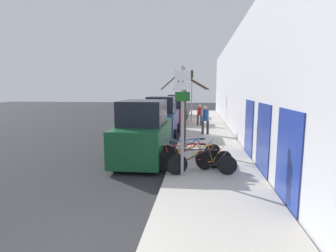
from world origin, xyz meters
name	(u,v)px	position (x,y,z in m)	size (l,w,h in m)	color
ground_plane	(164,139)	(0.00, 11.20, 0.00)	(80.00, 80.00, 0.00)	#28282B
sidewalk_curb	(206,131)	(2.60, 14.00, 0.07)	(3.20, 32.00, 0.15)	#ADA89E
building_facade	(234,85)	(4.35, 13.92, 3.23)	(0.23, 32.00, 6.50)	#BCBCC1
signpost	(182,116)	(1.55, 4.18, 2.12)	(0.52, 0.12, 3.53)	#939399
bicycle_0	(201,163)	(2.16, 4.34, 0.53)	(2.37, 0.44, 0.89)	black
bicycle_1	(201,161)	(2.17, 4.54, 0.56)	(2.19, 0.99, 0.96)	black
bicycle_2	(190,158)	(1.80, 4.82, 0.55)	(2.38, 0.81, 0.95)	black
bicycle_3	(185,155)	(1.58, 5.27, 0.54)	(1.97, 1.17, 0.93)	black
bicycle_4	(192,153)	(1.82, 5.59, 0.56)	(2.25, 1.00, 0.98)	black
parked_car_0	(144,133)	(-0.20, 6.56, 1.12)	(2.13, 4.70, 2.50)	#144728
parked_car_1	(162,118)	(-0.24, 12.24, 1.11)	(2.03, 4.20, 2.48)	navy
parked_car_2	(174,112)	(-0.02, 17.72, 1.02)	(2.04, 4.49, 2.24)	maroon
parked_car_3	(177,107)	(-0.20, 22.94, 1.04)	(1.96, 4.21, 2.33)	black
pedestrian_near	(205,118)	(2.49, 12.13, 1.17)	(0.46, 0.39, 1.76)	#333338
pedestrian_far	(200,114)	(2.14, 15.98, 1.07)	(0.40, 0.36, 1.60)	#333338
street_tree	(185,111)	(1.43, 7.78, 1.97)	(2.23, 1.32, 3.75)	#4C3828
traffic_light	(192,88)	(1.44, 19.18, 3.03)	(0.20, 0.30, 4.50)	#939399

